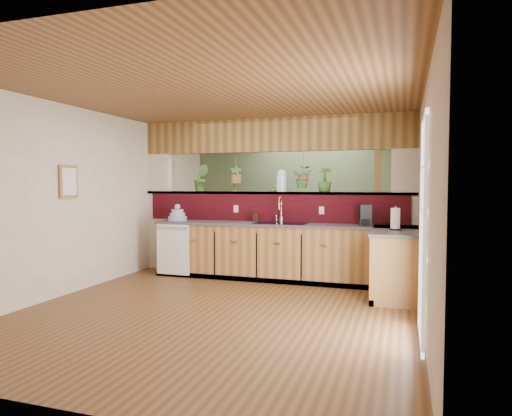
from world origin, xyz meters
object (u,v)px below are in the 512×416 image
(glass_jar, at_px, (281,181))
(shelving_console, at_px, (262,232))
(soap_dispenser, at_px, (256,216))
(coffee_maker, at_px, (365,216))
(faucet, at_px, (280,209))
(dish_stack, at_px, (177,215))
(paper_towel, at_px, (395,219))

(glass_jar, xyz_separation_m, shelving_console, (-0.93, 1.90, -1.07))
(glass_jar, bearing_deg, soap_dispenser, -145.54)
(coffee_maker, bearing_deg, faucet, 163.77)
(dish_stack, relative_size, glass_jar, 0.89)
(coffee_maker, bearing_deg, shelving_console, 124.92)
(soap_dispenser, height_order, shelving_console, soap_dispenser)
(faucet, distance_m, soap_dispenser, 0.43)
(dish_stack, distance_m, paper_towel, 3.59)
(coffee_maker, relative_size, glass_jar, 0.87)
(dish_stack, distance_m, coffee_maker, 3.11)
(dish_stack, distance_m, shelving_console, 2.45)
(faucet, distance_m, dish_stack, 1.78)
(paper_towel, relative_size, glass_jar, 0.88)
(soap_dispenser, bearing_deg, shelving_console, 104.77)
(coffee_maker, distance_m, shelving_console, 3.26)
(dish_stack, xyz_separation_m, glass_jar, (1.73, 0.36, 0.58))
(faucet, height_order, paper_towel, faucet)
(glass_jar, bearing_deg, shelving_console, 116.07)
(faucet, xyz_separation_m, dish_stack, (-1.77, -0.15, -0.14))
(shelving_console, bearing_deg, dish_stack, -101.08)
(coffee_maker, bearing_deg, paper_towel, -63.14)
(soap_dispenser, xyz_separation_m, glass_jar, (0.36, 0.25, 0.58))
(shelving_console, bearing_deg, coffee_maker, -35.75)
(paper_towel, distance_m, glass_jar, 2.10)
(dish_stack, relative_size, soap_dispenser, 1.72)
(soap_dispenser, distance_m, shelving_console, 2.28)
(dish_stack, xyz_separation_m, shelving_console, (0.80, 2.26, -0.49))
(coffee_maker, bearing_deg, soap_dispenser, 166.09)
(dish_stack, height_order, coffee_maker, coffee_maker)
(shelving_console, bearing_deg, glass_jar, -55.63)
(dish_stack, relative_size, shelving_console, 0.20)
(paper_towel, bearing_deg, faucet, 158.85)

